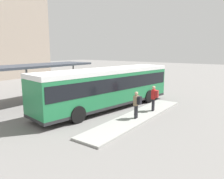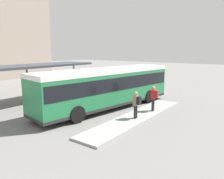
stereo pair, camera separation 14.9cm
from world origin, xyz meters
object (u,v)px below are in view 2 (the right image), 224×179
(bicycle_yellow, at_px, (126,84))
(bicycle_green, at_px, (120,84))
(bicycle_white, at_px, (114,83))
(pedestrian_companion, at_px, (154,97))
(pedestrian_waiting, at_px, (136,103))
(city_bus, at_px, (107,85))

(bicycle_yellow, bearing_deg, bicycle_green, 11.31)
(bicycle_white, bearing_deg, pedestrian_companion, -45.10)
(pedestrian_companion, height_order, bicycle_white, pedestrian_companion)
(pedestrian_waiting, xyz_separation_m, bicycle_white, (10.18, 9.04, -0.75))
(pedestrian_companion, relative_size, bicycle_yellow, 1.08)
(pedestrian_waiting, bearing_deg, bicycle_yellow, -58.63)
(pedestrian_companion, xyz_separation_m, bicycle_green, (7.87, 8.36, -0.82))
(bicycle_green, distance_m, bicycle_white, 0.81)
(city_bus, bearing_deg, pedestrian_companion, -64.41)
(pedestrian_waiting, distance_m, pedestrian_companion, 2.26)
(pedestrian_waiting, distance_m, bicycle_green, 13.08)
(city_bus, bearing_deg, bicycle_white, 41.72)
(pedestrian_waiting, relative_size, pedestrian_companion, 0.96)
(pedestrian_waiting, xyz_separation_m, pedestrian_companion, (2.26, -0.13, 0.04))
(pedestrian_waiting, bearing_deg, bicycle_green, -55.17)
(city_bus, relative_size, bicycle_white, 7.33)
(bicycle_yellow, bearing_deg, pedestrian_waiting, 121.12)
(city_bus, height_order, pedestrian_companion, city_bus)
(bicycle_yellow, bearing_deg, city_bus, 109.99)
(pedestrian_waiting, bearing_deg, pedestrian_companion, -97.53)
(pedestrian_companion, relative_size, bicycle_white, 1.08)
(bicycle_green, bearing_deg, pedestrian_waiting, -46.25)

